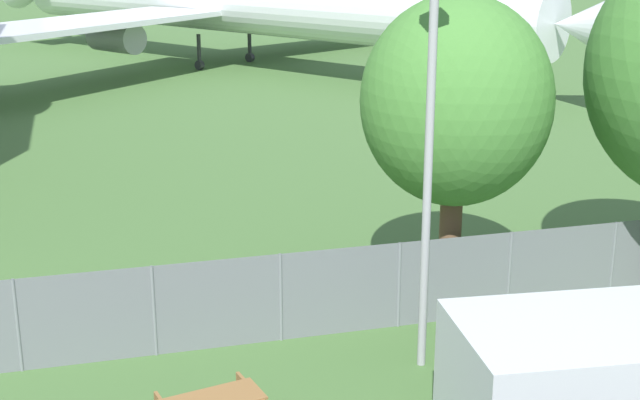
# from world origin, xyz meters

# --- Properties ---
(perimeter_fence) EXTENTS (56.07, 0.07, 1.88)m
(perimeter_fence) POSITION_xyz_m (-0.00, 9.74, 0.94)
(perimeter_fence) COLOR slate
(perimeter_fence) RESTS_ON ground
(airplane) EXTENTS (34.73, 40.62, 11.20)m
(airplane) POSITION_xyz_m (6.07, 46.99, 3.88)
(airplane) COLOR silver
(airplane) RESTS_ON ground
(portable_cabin) EXTENTS (4.80, 3.04, 2.41)m
(portable_cabin) POSITION_xyz_m (3.81, 4.16, 1.21)
(portable_cabin) COLOR silver
(portable_cabin) RESTS_ON ground
(tree_near_hangar) EXTENTS (4.05, 4.05, 6.88)m
(tree_near_hangar) POSITION_xyz_m (3.99, 10.48, 4.62)
(tree_near_hangar) COLOR brown
(tree_near_hangar) RESTS_ON ground
(light_mast) EXTENTS (0.44, 0.44, 8.68)m
(light_mast) POSITION_xyz_m (2.39, 7.99, 5.23)
(light_mast) COLOR #99999E
(light_mast) RESTS_ON ground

